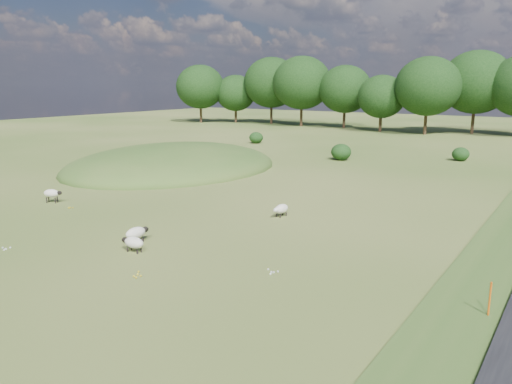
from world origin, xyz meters
TOP-DOWN VIEW (x-y plane):
  - ground at (0.00, 20.00)m, footprint 160.00×160.00m
  - mound at (-12.00, 12.00)m, footprint 16.00×20.00m
  - treeline at (-1.06, 55.44)m, footprint 96.28×14.66m
  - shrubs at (-3.81, 27.58)m, footprint 25.29×8.55m
  - marker_post at (15.59, -3.43)m, footprint 0.06×0.06m
  - sheep_0 at (1.83, -5.17)m, footprint 1.19×0.57m
  - sheep_1 at (4.08, 3.34)m, footprint 0.59×1.21m
  - sheep_2 at (0.96, -4.20)m, footprint 0.60×1.27m
  - sheep_3 at (-9.10, -1.63)m, footprint 1.20×0.88m

SIDE VIEW (x-z plane):
  - ground at x=0.00m, z-range 0.00..0.00m
  - mound at x=-12.00m, z-range -2.00..2.00m
  - sheep_0 at x=1.83m, z-range 0.09..0.77m
  - sheep_1 at x=4.08m, z-range 0.09..0.78m
  - sheep_2 at x=0.96m, z-range 0.10..0.82m
  - sheep_3 at x=-9.10m, z-range 0.17..1.00m
  - marker_post at x=15.59m, z-range 0.00..1.20m
  - shrubs at x=-3.81m, z-range -0.06..1.48m
  - treeline at x=-1.06m, z-range 0.72..12.41m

